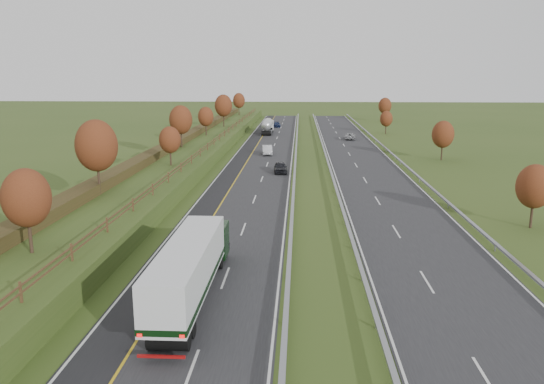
{
  "coord_description": "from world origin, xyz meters",
  "views": [
    {
      "loc": [
        6.39,
        -23.81,
        14.03
      ],
      "look_at": [
        3.58,
        29.2,
        2.2
      ],
      "focal_mm": 35.0,
      "sensor_mm": 36.0,
      "label": 1
    }
  ],
  "objects_px": {
    "box_lorry": "(192,266)",
    "road_tanker": "(267,126)",
    "car_dark_near": "(280,167)",
    "car_small_far": "(277,125)",
    "car_silver_mid": "(267,150)",
    "car_oncoming": "(350,136)"
  },
  "relations": [
    {
      "from": "car_dark_near",
      "to": "road_tanker",
      "type": "bearing_deg",
      "value": 92.17
    },
    {
      "from": "box_lorry",
      "to": "car_silver_mid",
      "type": "xyz_separation_m",
      "value": [
        0.9,
        62.46,
        -1.48
      ]
    },
    {
      "from": "car_oncoming",
      "to": "road_tanker",
      "type": "bearing_deg",
      "value": -24.9
    },
    {
      "from": "car_dark_near",
      "to": "car_oncoming",
      "type": "distance_m",
      "value": 43.06
    },
    {
      "from": "car_dark_near",
      "to": "car_silver_mid",
      "type": "bearing_deg",
      "value": 96.25
    },
    {
      "from": "car_silver_mid",
      "to": "car_small_far",
      "type": "distance_m",
      "value": 50.28
    },
    {
      "from": "road_tanker",
      "to": "car_dark_near",
      "type": "height_order",
      "value": "road_tanker"
    },
    {
      "from": "box_lorry",
      "to": "car_dark_near",
      "type": "distance_m",
      "value": 44.98
    },
    {
      "from": "road_tanker",
      "to": "car_dark_near",
      "type": "distance_m",
      "value": 52.4
    },
    {
      "from": "road_tanker",
      "to": "box_lorry",
      "type": "bearing_deg",
      "value": -89.3
    },
    {
      "from": "car_oncoming",
      "to": "box_lorry",
      "type": "bearing_deg",
      "value": 84.56
    },
    {
      "from": "car_silver_mid",
      "to": "car_oncoming",
      "type": "height_order",
      "value": "car_silver_mid"
    },
    {
      "from": "box_lorry",
      "to": "car_silver_mid",
      "type": "height_order",
      "value": "box_lorry"
    },
    {
      "from": "car_small_far",
      "to": "car_oncoming",
      "type": "relative_size",
      "value": 0.91
    },
    {
      "from": "box_lorry",
      "to": "car_small_far",
      "type": "xyz_separation_m",
      "value": [
        0.37,
        112.73,
        -1.63
      ]
    },
    {
      "from": "box_lorry",
      "to": "road_tanker",
      "type": "distance_m",
      "value": 96.94
    },
    {
      "from": "car_small_far",
      "to": "car_oncoming",
      "type": "xyz_separation_m",
      "value": [
        17.24,
        -27.13,
        0.04
      ]
    },
    {
      "from": "box_lorry",
      "to": "car_small_far",
      "type": "bearing_deg",
      "value": 89.81
    },
    {
      "from": "car_small_far",
      "to": "road_tanker",
      "type": "bearing_deg",
      "value": -100.95
    },
    {
      "from": "car_dark_near",
      "to": "car_small_far",
      "type": "height_order",
      "value": "car_dark_near"
    },
    {
      "from": "car_small_far",
      "to": "car_silver_mid",
      "type": "bearing_deg",
      "value": -94.74
    },
    {
      "from": "road_tanker",
      "to": "car_dark_near",
      "type": "relative_size",
      "value": 2.47
    }
  ]
}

